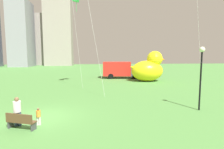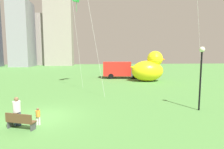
# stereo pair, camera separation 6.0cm
# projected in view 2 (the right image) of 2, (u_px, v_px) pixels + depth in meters

# --- Properties ---
(ground_plane) EXTENTS (140.00, 140.00, 0.00)m
(ground_plane) POSITION_uv_depth(u_px,v_px,m) (42.00, 117.00, 11.43)
(ground_plane) COLOR #4F8941
(park_bench) EXTENTS (1.68, 0.97, 0.90)m
(park_bench) POSITION_uv_depth(u_px,v_px,m) (20.00, 121.00, 9.54)
(park_bench) COLOR brown
(park_bench) RESTS_ON ground
(person_adult) EXTENTS (0.41, 0.41, 1.66)m
(person_adult) POSITION_uv_depth(u_px,v_px,m) (17.00, 110.00, 9.97)
(person_adult) COLOR #38476B
(person_adult) RESTS_ON ground
(person_child) EXTENTS (0.25, 0.25, 1.01)m
(person_child) POSITION_uv_depth(u_px,v_px,m) (38.00, 116.00, 10.13)
(person_child) COLOR silver
(person_child) RESTS_ON ground
(giant_inflatable_duck) EXTENTS (5.62, 3.61, 4.66)m
(giant_inflatable_duck) POSITION_uv_depth(u_px,v_px,m) (149.00, 68.00, 27.28)
(giant_inflatable_duck) COLOR yellow
(giant_inflatable_duck) RESTS_ON ground
(lamppost) EXTENTS (0.39, 0.39, 4.59)m
(lamppost) POSITION_uv_depth(u_px,v_px,m) (201.00, 66.00, 12.60)
(lamppost) COLOR black
(lamppost) RESTS_ON ground
(box_truck) EXTENTS (6.79, 3.08, 2.85)m
(box_truck) POSITION_uv_depth(u_px,v_px,m) (121.00, 70.00, 30.92)
(box_truck) COLOR red
(box_truck) RESTS_ON ground
(city_skyline) EXTENTS (33.25, 17.40, 27.42)m
(city_skyline) POSITION_uv_depth(u_px,v_px,m) (32.00, 33.00, 66.86)
(city_skyline) COLOR slate
(city_skyline) RESTS_ON ground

